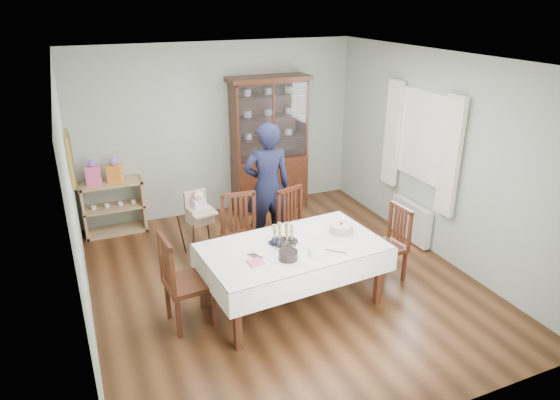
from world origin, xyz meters
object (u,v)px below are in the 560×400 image
dining_table (293,275)px  chair_far_left (243,252)px  champagne_tray (283,238)px  chair_far_right (298,240)px  sideboard (114,207)px  chair_end_right (386,258)px  birthday_cake (341,229)px  gift_bag_pink (93,174)px  woman (267,187)px  chair_end_left (188,297)px  gift_bag_orange (115,171)px  china_cabinet (269,143)px  high_chair (201,230)px

dining_table → chair_far_left: size_ratio=2.00×
chair_far_left → champagne_tray: 0.96m
chair_far_right → champagne_tray: size_ratio=2.85×
sideboard → chair_end_right: (2.98, -2.72, -0.12)m
chair_far_right → birthday_cake: (0.13, -0.88, 0.52)m
sideboard → chair_far_left: bearing=-54.9°
chair_end_right → gift_bag_pink: (-3.19, 2.70, 0.69)m
chair_end_right → birthday_cake: 0.86m
woman → champagne_tray: size_ratio=5.22×
chair_end_left → woman: (1.46, 1.35, 0.58)m
dining_table → gift_bag_pink: bearing=123.9°
chair_end_right → gift_bag_orange: (-2.90, 2.70, 0.68)m
sideboard → chair_far_left: chair_far_left is taller
champagne_tray → gift_bag_pink: bearing=123.8°
woman → gift_bag_orange: bearing=-26.0°
dining_table → gift_bag_orange: bearing=119.5°
birthday_cake → chair_end_left: bearing=178.1°
china_cabinet → chair_end_left: bearing=-127.3°
chair_far_right → high_chair: (-1.16, 0.65, 0.07)m
high_chair → champagne_tray: 1.66m
chair_end_left → chair_far_left: bearing=-54.3°
chair_end_left → high_chair: 1.56m
chair_far_right → high_chair: bearing=134.1°
gift_bag_pink → gift_bag_orange: bearing=-0.0°
chair_far_left → chair_end_left: chair_end_left is taller
chair_far_left → chair_end_left: (-0.88, -0.75, 0.01)m
chair_end_right → birthday_cake: (-0.68, -0.02, 0.53)m
birthday_cake → high_chair: bearing=130.3°
birthday_cake → dining_table: bearing=-174.2°
chair_far_left → champagne_tray: bearing=-67.0°
champagne_tray → gift_bag_pink: size_ratio=0.91×
sideboard → china_cabinet: bearing=-0.5°
sideboard → chair_far_left: (1.36, -1.93, -0.09)m
gift_bag_orange → high_chair: bearing=-52.2°
woman → birthday_cake: woman is taller
chair_far_right → birthday_cake: chair_far_right is taller
chair_end_right → champagne_tray: champagne_tray is taller
chair_far_left → sideboard: bearing=132.2°
china_cabinet → gift_bag_orange: (-2.42, 0.00, -0.16)m
chair_far_right → chair_end_right: 1.18m
chair_far_left → gift_bag_pink: (-1.57, 1.91, 0.66)m
dining_table → champagne_tray: 0.46m
birthday_cake → gift_bag_orange: 3.51m
woman → gift_bag_pink: size_ratio=4.76×
sideboard → chair_end_left: bearing=-79.9°
sideboard → dining_table: bearing=-59.5°
champagne_tray → gift_bag_orange: bearing=119.2°
china_cabinet → champagne_tray: 2.85m
champagne_tray → birthday_cake: (0.72, -0.04, -0.01)m
china_cabinet → woman: china_cabinet is taller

